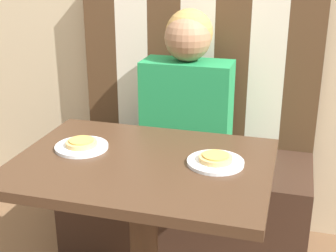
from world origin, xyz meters
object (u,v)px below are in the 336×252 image
Objects in this scene: person at (187,86)px; pizza_left at (81,143)px; plate_left at (82,147)px; pizza_right at (216,158)px; plate_right at (215,162)px.

person is 0.65m from pizza_left.
pizza_left is (-0.24, -0.60, -0.07)m from person.
person reaches higher than plate_left.
pizza_right is (0.48, 0.00, 0.00)m from pizza_left.
person is 6.16× the size of pizza_left.
pizza_left and pizza_right have the same top height.
plate_right is 0.48m from pizza_left.
plate_left is 1.70× the size of pizza_right.
pizza_right is at bearing -68.20° from person.
plate_left is 0.48m from pizza_right.
plate_left is 1.70× the size of pizza_left.
plate_left is (-0.24, -0.60, -0.08)m from person.
person reaches higher than pizza_left.
plate_left is at bearing -111.80° from person.
pizza_right is (0.24, -0.60, -0.07)m from person.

